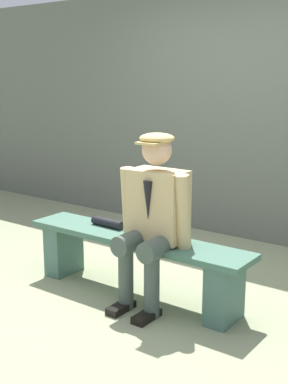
# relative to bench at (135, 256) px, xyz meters

# --- Properties ---
(ground_plane) EXTENTS (30.00, 30.00, 0.00)m
(ground_plane) POSITION_rel_bench_xyz_m (0.00, 0.00, -0.31)
(ground_plane) COLOR gray
(bench) EXTENTS (1.89, 0.37, 0.47)m
(bench) POSITION_rel_bench_xyz_m (0.00, 0.00, 0.00)
(bench) COLOR #406755
(bench) RESTS_ON ground
(seated_man) EXTENTS (0.59, 0.54, 1.27)m
(seated_man) POSITION_rel_bench_xyz_m (-0.21, 0.06, 0.39)
(seated_man) COLOR tan
(seated_man) RESTS_ON ground
(rolled_magazine) EXTENTS (0.30, 0.08, 0.07)m
(rolled_magazine) POSITION_rel_bench_xyz_m (0.32, -0.05, 0.20)
(rolled_magazine) COLOR black
(rolled_magazine) RESTS_ON bench
(stadium_wall) EXTENTS (12.00, 0.24, 2.55)m
(stadium_wall) POSITION_rel_bench_xyz_m (0.00, -1.92, 0.97)
(stadium_wall) COLOR #5D6257
(stadium_wall) RESTS_ON ground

